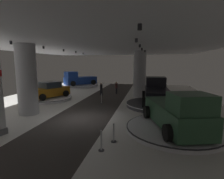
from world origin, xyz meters
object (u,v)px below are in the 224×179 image
Objects in this scene: display_platform_mid_left at (50,98)px; visitor_walking_far at (101,88)px; display_platform_near_right at (174,129)px; pickup_truck_near_right at (178,113)px; column_right at (140,74)px; pickup_truck_mid_right at (156,93)px; display_car_mid_left at (50,90)px; display_platform_mid_right at (156,105)px; column_left at (27,80)px; visitor_walking_near at (116,87)px; display_platform_deep_left at (81,85)px; pickup_truck_deep_left at (79,79)px.

display_platform_mid_left is 6.24m from visitor_walking_far.
visitor_walking_far is at bearing 123.93° from display_platform_near_right.
pickup_truck_near_right is (12.23, -7.29, 1.06)m from display_platform_mid_left.
pickup_truck_mid_right is at bearing -68.21° from column_right.
display_platform_mid_right is at bearing -4.37° from display_car_mid_left.
column_right is (8.34, 9.25, -0.00)m from column_left.
column_right is 3.46× the size of visitor_walking_near.
display_platform_mid_left is at bearing 175.78° from display_platform_mid_right.
display_platform_near_right is 13.09m from visitor_walking_far.
display_platform_mid_left is at bearing 103.18° from column_left.
column_left is 11.89m from visitor_walking_near.
pickup_truck_mid_right is (-0.01, 0.32, 1.08)m from display_platform_mid_right.
visitor_walking_far reaches higher than display_platform_mid_right.
display_platform_mid_right is 0.94× the size of display_platform_deep_left.
visitor_walking_near is at bearing 38.55° from display_platform_mid_left.
display_platform_mid_left is 0.83× the size of display_platform_near_right.
pickup_truck_deep_left is at bearing 97.76° from column_left.
column_left is 1.21× the size of display_car_mid_left.
display_platform_near_right is at bearing 105.83° from pickup_truck_near_right.
display_platform_near_right is 1.08× the size of pickup_truck_deep_left.
pickup_truck_near_right is at bearing -56.50° from visitor_walking_far.
display_car_mid_left is at bearing -157.55° from column_right.
column_right is 5.06m from pickup_truck_mid_right.
visitor_walking_near is at bearing 157.83° from column_right.
pickup_truck_mid_right is 0.94× the size of pickup_truck_near_right.
display_car_mid_left reaches higher than display_platform_mid_right.
display_car_mid_left is 11.49m from display_platform_deep_left.
column_left is at bearing -116.85° from visitor_walking_near.
pickup_truck_mid_right is (11.35, -0.55, 0.21)m from display_car_mid_left.
column_left reaches higher than display_platform_deep_left.
column_left is at bearing -77.03° from display_car_mid_left.
column_left is 1.00× the size of column_right.
display_platform_mid_right is at bearing 97.12° from display_platform_near_right.
visitor_walking_far is (5.86, -7.37, -0.32)m from pickup_truck_deep_left.
visitor_walking_far is (-6.52, 4.37, -0.36)m from pickup_truck_mid_right.
pickup_truck_deep_left is at bearing 141.47° from visitor_walking_near.
visitor_walking_far is (-7.38, 11.15, -0.32)m from pickup_truck_near_right.
column_left is at bearing -154.88° from pickup_truck_mid_right.
pickup_truck_mid_right is at bearing -44.57° from display_platform_deep_left.
display_car_mid_left is 14.04m from display_platform_near_right.
display_platform_mid_right is (11.38, -0.84, 0.02)m from display_platform_mid_left.
visitor_walking_far is at bearing 68.37° from column_left.
display_platform_mid_left is 11.32m from pickup_truck_deep_left.
column_right is 1.17× the size of display_platform_mid_left.
pickup_truck_mid_right reaches higher than display_car_mid_left.
column_left is 1.17× the size of display_platform_mid_left.
display_platform_mid_left is at bearing -157.44° from column_right.
visitor_walking_far is (4.85, 3.85, 0.74)m from display_platform_mid_left.
column_left is 0.97× the size of display_platform_mid_right.
column_left is 0.97× the size of pickup_truck_near_right.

